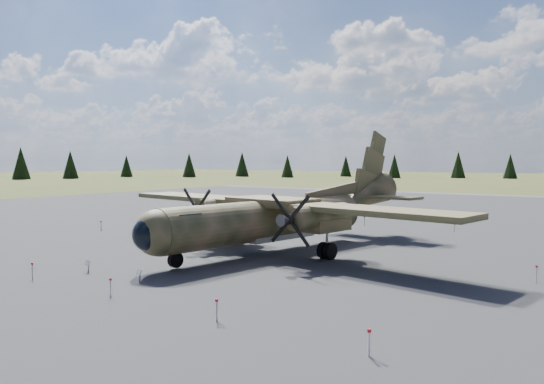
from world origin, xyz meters
The scene contains 7 objects.
ground centered at (0.00, 0.00, 0.00)m, with size 500.00×500.00×0.00m, color brown.
apron centered at (0.00, 10.00, 0.00)m, with size 120.00×120.00×0.04m, color slate.
transport_plane centered at (1.24, 0.81, 2.52)m, with size 26.60×23.98×8.76m.
info_placard_left centered at (-3.19, -10.89, 0.42)m, with size 0.43×0.24×0.63m.
info_placard_right centered at (0.82, -10.92, 0.43)m, with size 0.44×0.27×0.65m.
barrier_fence centered at (-0.46, -0.08, 0.51)m, with size 33.12×29.62×0.85m.
treeline centered at (-5.20, -7.44, 4.69)m, with size 340.72×336.31×10.93m.
Camera 1 is at (20.53, -27.86, 5.85)m, focal length 35.00 mm.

